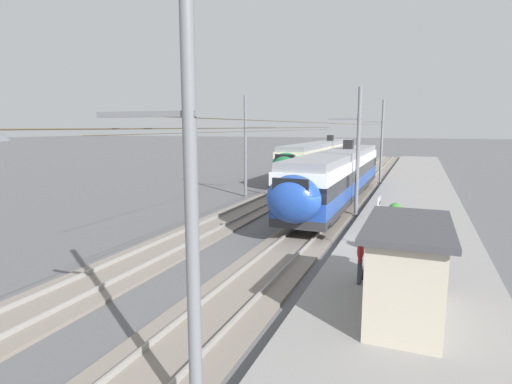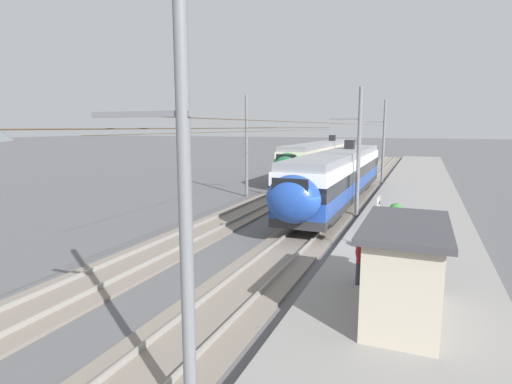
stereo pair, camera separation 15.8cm
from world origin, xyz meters
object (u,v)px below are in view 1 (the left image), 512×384
object	(u,v)px
handbag_beside_passenger	(364,275)
potted_plant_platform_edge	(374,238)
catenary_mast_mid	(356,150)
handbag_near_sign	(388,250)
platform_sign	(379,211)
platform_shelter	(406,269)
catenary_mast_far_side	(247,145)
train_far_track	(322,156)
catenary_mast_west	(186,205)
potted_plant_by_shelter	(395,210)
train_near_platform	(338,175)
passenger_walking	(360,256)
catenary_mast_east	(381,141)

from	to	relation	value
handbag_beside_passenger	potted_plant_platform_edge	size ratio (longest dim) A/B	0.44
catenary_mast_mid	handbag_near_sign	size ratio (longest dim) A/B	89.20
platform_sign	platform_shelter	distance (m)	6.21
catenary_mast_far_side	train_far_track	bearing A→B (deg)	-7.68
catenary_mast_west	potted_plant_platform_edge	distance (m)	12.26
catenary_mast_mid	handbag_near_sign	world-z (taller)	catenary_mast_mid
train_far_track	handbag_beside_passenger	size ratio (longest dim) A/B	71.13
train_far_track	potted_plant_by_shelter	xyz separation A→B (m)	(-22.58, -9.38, -1.32)
train_near_platform	train_far_track	world-z (taller)	same
passenger_walking	platform_shelter	size ratio (longest dim) A/B	0.39
handbag_beside_passenger	passenger_walking	bearing A→B (deg)	170.78
train_far_track	catenary_mast_far_side	xyz separation A→B (m)	(-16.56, 2.23, 1.90)
train_near_platform	platform_sign	xyz separation A→B (m)	(-11.26, -3.79, -0.17)
potted_plant_platform_edge	platform_sign	bearing A→B (deg)	-71.76
handbag_near_sign	platform_shelter	world-z (taller)	platform_shelter
catenary_mast_east	platform_shelter	world-z (taller)	catenary_mast_east
passenger_walking	potted_plant_by_shelter	xyz separation A→B (m)	(10.53, -0.53, -0.40)
catenary_mast_east	platform_sign	distance (m)	24.62
train_far_track	handbag_near_sign	world-z (taller)	train_far_track
train_far_track	catenary_mast_west	size ratio (longest dim) A/B	0.73
train_far_track	platform_sign	xyz separation A→B (m)	(-28.96, -9.01, -0.18)
catenary_mast_west	catenary_mast_far_side	size ratio (longest dim) A/B	1.00
catenary_mast_west	potted_plant_by_shelter	world-z (taller)	catenary_mast_west
catenary_mast_far_side	potted_plant_platform_edge	world-z (taller)	catenary_mast_far_side
potted_plant_by_shelter	catenary_mast_west	bearing A→B (deg)	172.00
train_far_track	catenary_mast_east	size ratio (longest dim) A/B	0.73
train_far_track	train_near_platform	bearing A→B (deg)	-163.58
potted_plant_platform_edge	potted_plant_by_shelter	xyz separation A→B (m)	(6.42, -0.49, 0.04)
catenary_mast_east	handbag_near_sign	world-z (taller)	catenary_mast_east
train_near_platform	catenary_mast_mid	bearing A→B (deg)	-152.59
train_far_track	platform_shelter	bearing A→B (deg)	-163.57
handbag_beside_passenger	potted_plant_platform_edge	xyz separation A→B (m)	(3.59, 0.04, 0.37)
passenger_walking	platform_shelter	bearing A→B (deg)	-142.38
catenary_mast_far_side	potted_plant_platform_edge	bearing A→B (deg)	-138.22
train_near_platform	handbag_near_sign	bearing A→B (deg)	-159.85
platform_sign	handbag_near_sign	xyz separation A→B (m)	(-0.38, -0.48, -1.52)
catenary_mast_mid	train_near_platform	bearing A→B (deg)	27.41
catenary_mast_west	train_near_platform	bearing A→B (deg)	4.05
train_near_platform	catenary_mast_far_side	world-z (taller)	catenary_mast_far_side
platform_sign	handbag_near_sign	size ratio (longest dim) A/B	5.29
potted_plant_platform_edge	platform_shelter	bearing A→B (deg)	-166.60
catenary_mast_west	platform_shelter	distance (m)	7.06
platform_sign	potted_plant_by_shelter	xyz separation A→B (m)	(6.38, -0.36, -1.14)
train_far_track	catenary_mast_far_side	distance (m)	16.81
platform_sign	handbag_near_sign	distance (m)	1.64
catenary_mast_mid	potted_plant_platform_edge	bearing A→B (deg)	-165.91
platform_sign	potted_plant_by_shelter	distance (m)	6.49
catenary_mast_far_side	platform_shelter	size ratio (longest dim) A/B	8.88
catenary_mast_mid	passenger_walking	size ratio (longest dim) A/B	22.88
catenary_mast_east	handbag_beside_passenger	xyz separation A→B (m)	(-28.05, -2.09, -3.72)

